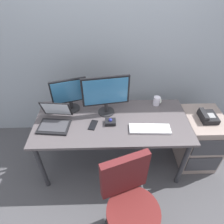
# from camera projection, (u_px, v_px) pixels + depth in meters

# --- Properties ---
(ground_plane) EXTENTS (8.00, 8.00, 0.00)m
(ground_plane) POSITION_uv_depth(u_px,v_px,m) (112.00, 161.00, 2.51)
(ground_plane) COLOR #49494D
(back_wall) EXTENTS (6.00, 0.10, 2.80)m
(back_wall) POSITION_uv_depth(u_px,v_px,m) (110.00, 32.00, 2.16)
(back_wall) COLOR #959EAA
(back_wall) RESTS_ON ground
(desk) EXTENTS (1.63, 0.72, 0.71)m
(desk) POSITION_uv_depth(u_px,v_px,m) (112.00, 126.00, 2.10)
(desk) COLOR #504A4C
(desk) RESTS_ON ground
(file_cabinet) EXTENTS (0.42, 0.53, 0.68)m
(file_cabinet) POSITION_uv_depth(u_px,v_px,m) (198.00, 139.00, 2.34)
(file_cabinet) COLOR gray
(file_cabinet) RESTS_ON ground
(desk_phone) EXTENTS (0.17, 0.20, 0.09)m
(desk_phone) POSITION_uv_depth(u_px,v_px,m) (208.00, 117.00, 2.09)
(desk_phone) COLOR black
(desk_phone) RESTS_ON file_cabinet
(office_chair) EXTENTS (0.53, 0.54, 0.93)m
(office_chair) POSITION_uv_depth(u_px,v_px,m) (130.00, 208.00, 1.64)
(office_chair) COLOR black
(office_chair) RESTS_ON ground
(monitor_main) EXTENTS (0.49, 0.18, 0.44)m
(monitor_main) POSITION_uv_depth(u_px,v_px,m) (106.00, 93.00, 2.00)
(monitor_main) COLOR #262628
(monitor_main) RESTS_ON desk
(monitor_side) EXTENTS (0.37, 0.18, 0.38)m
(monitor_side) POSITION_uv_depth(u_px,v_px,m) (69.00, 94.00, 2.07)
(monitor_side) COLOR #262628
(monitor_side) RESTS_ON desk
(keyboard) EXTENTS (0.42, 0.16, 0.03)m
(keyboard) POSITION_uv_depth(u_px,v_px,m) (150.00, 129.00, 1.94)
(keyboard) COLOR silver
(keyboard) RESTS_ON desk
(laptop) EXTENTS (0.34, 0.33, 0.23)m
(laptop) POSITION_uv_depth(u_px,v_px,m) (55.00, 120.00, 1.98)
(laptop) COLOR black
(laptop) RESTS_ON desk
(trackball_mouse) EXTENTS (0.11, 0.09, 0.07)m
(trackball_mouse) POSITION_uv_depth(u_px,v_px,m) (110.00, 122.00, 2.00)
(trackball_mouse) COLOR black
(trackball_mouse) RESTS_ON desk
(coffee_mug) EXTENTS (0.09, 0.08, 0.10)m
(coffee_mug) POSITION_uv_depth(u_px,v_px,m) (157.00, 101.00, 2.23)
(coffee_mug) COLOR silver
(coffee_mug) RESTS_ON desk
(cell_phone) EXTENTS (0.10, 0.15, 0.01)m
(cell_phone) POSITION_uv_depth(u_px,v_px,m) (93.00, 125.00, 1.99)
(cell_phone) COLOR black
(cell_phone) RESTS_ON desk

